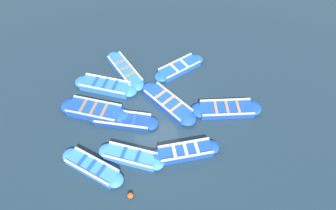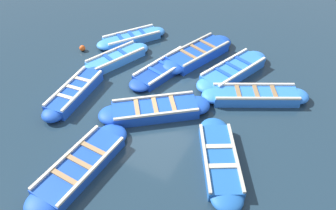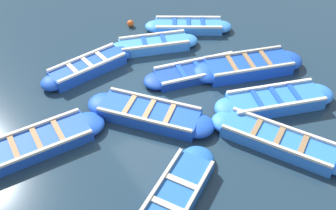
% 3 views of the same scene
% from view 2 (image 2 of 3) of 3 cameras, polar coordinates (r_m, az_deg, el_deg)
% --- Properties ---
extents(ground_plane, '(120.00, 120.00, 0.00)m').
position_cam_2_polar(ground_plane, '(11.29, -2.90, 1.34)').
color(ground_plane, '#1C303F').
extents(boat_drifting, '(3.30, 2.34, 0.35)m').
position_cam_2_polar(boat_drifting, '(9.25, 9.00, -9.36)').
color(boat_drifting, '#1E59AD').
rests_on(boat_drifting, ground).
extents(boat_tucked, '(2.97, 2.34, 0.37)m').
position_cam_2_polar(boat_tucked, '(14.42, -6.33, 11.54)').
color(boat_tucked, '#3884E0').
rests_on(boat_tucked, ground).
extents(boat_near_quay, '(3.09, 1.75, 0.38)m').
position_cam_2_polar(boat_near_quay, '(13.10, -9.06, 7.99)').
color(boat_near_quay, '#3884E0').
rests_on(boat_near_quay, ground).
extents(boat_outer_left, '(2.90, 3.41, 0.42)m').
position_cam_2_polar(boat_outer_left, '(10.52, -2.27, -0.86)').
color(boat_outer_left, '#1947B7').
rests_on(boat_outer_left, ground).
extents(boat_broadside, '(3.71, 2.10, 0.46)m').
position_cam_2_polar(boat_broadside, '(13.23, 5.23, 8.92)').
color(boat_broadside, '#1947B7').
rests_on(boat_broadside, ground).
extents(boat_outer_right, '(3.17, 0.98, 0.43)m').
position_cam_2_polar(boat_outer_right, '(11.64, -15.89, 2.17)').
color(boat_outer_right, '#1947B7').
rests_on(boat_outer_right, ground).
extents(boat_bow_out, '(3.61, 1.68, 0.35)m').
position_cam_2_polar(boat_bow_out, '(12.42, -0.35, 6.45)').
color(boat_bow_out, navy).
rests_on(boat_bow_out, ground).
extents(boat_alongside, '(3.62, 2.05, 0.43)m').
position_cam_2_polar(boat_alongside, '(12.44, 11.25, 5.85)').
color(boat_alongside, blue).
rests_on(boat_alongside, ground).
extents(boat_centre, '(2.34, 3.57, 0.41)m').
position_cam_2_polar(boat_centre, '(11.44, 14.92, 1.56)').
color(boat_centre, blue).
rests_on(boat_centre, ground).
extents(boat_far_corner, '(3.64, 1.16, 0.37)m').
position_cam_2_polar(boat_far_corner, '(9.29, -14.99, -10.23)').
color(boat_far_corner, '#1947B7').
rests_on(boat_far_corner, ground).
extents(buoy_orange_near, '(0.24, 0.24, 0.24)m').
position_cam_2_polar(buoy_orange_near, '(14.13, -14.69, 9.55)').
color(buoy_orange_near, '#E05119').
rests_on(buoy_orange_near, ground).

